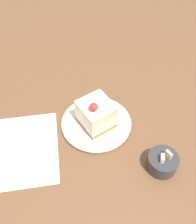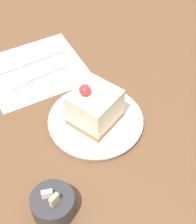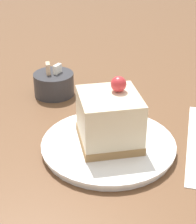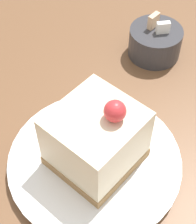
{
  "view_description": "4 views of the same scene",
  "coord_description": "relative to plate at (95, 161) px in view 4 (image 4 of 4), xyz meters",
  "views": [
    {
      "loc": [
        0.1,
        0.46,
        0.61
      ],
      "look_at": [
        -0.04,
        -0.0,
        0.05
      ],
      "focal_mm": 40.0,
      "sensor_mm": 36.0,
      "label": 1
    },
    {
      "loc": [
        -0.47,
        0.31,
        0.65
      ],
      "look_at": [
        -0.04,
        0.01,
        0.06
      ],
      "focal_mm": 60.0,
      "sensor_mm": 36.0,
      "label": 2
    },
    {
      "loc": [
        0.01,
        -0.49,
        0.34
      ],
      "look_at": [
        -0.04,
        0.0,
        0.07
      ],
      "focal_mm": 60.0,
      "sensor_mm": 36.0,
      "label": 3
    },
    {
      "loc": [
        0.18,
        -0.12,
        0.4
      ],
      "look_at": [
        -0.05,
        0.02,
        0.07
      ],
      "focal_mm": 60.0,
      "sensor_mm": 36.0,
      "label": 4
    }
  ],
  "objects": [
    {
      "name": "ground_plane",
      "position": [
        0.03,
        -0.01,
        -0.01
      ],
      "size": [
        4.0,
        4.0,
        0.0
      ],
      "primitive_type": "plane",
      "color": "brown"
    },
    {
      "name": "plate",
      "position": [
        0.0,
        0.0,
        0.0
      ],
      "size": [
        0.21,
        0.21,
        0.01
      ],
      "color": "white",
      "rests_on": "ground_plane"
    },
    {
      "name": "cake_slice",
      "position": [
        0.0,
        0.0,
        0.05
      ],
      "size": [
        0.12,
        0.12,
        0.11
      ],
      "rotation": [
        0.0,
        0.0,
        0.3
      ],
      "color": "#9E7547",
      "rests_on": "plate"
    },
    {
      "name": "sugar_bowl",
      "position": [
        -0.13,
        0.19,
        0.02
      ],
      "size": [
        0.08,
        0.08,
        0.07
      ],
      "color": "#333338",
      "rests_on": "ground_plane"
    }
  ]
}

